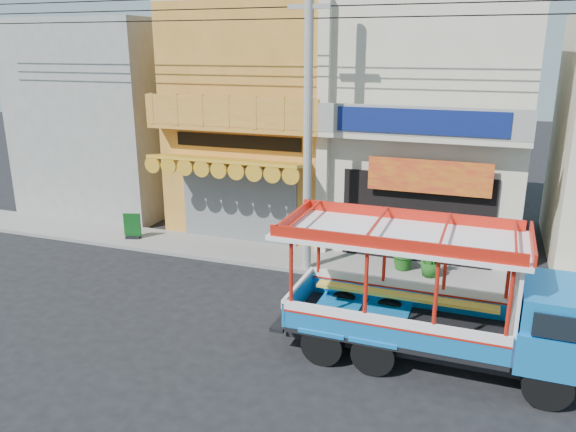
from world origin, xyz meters
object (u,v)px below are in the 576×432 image
at_px(green_sign, 132,228).
at_px(potted_plant_c, 431,259).
at_px(utility_pole, 313,104).
at_px(potted_plant_a, 404,252).
at_px(songthaew_truck, 459,303).

relative_size(green_sign, potted_plant_c, 0.83).
bearing_deg(utility_pole, potted_plant_a, 18.72).
xyz_separation_m(utility_pole, green_sign, (-6.73, 0.51, -4.53)).
bearing_deg(potted_plant_a, utility_pole, 142.55).
distance_m(utility_pole, potted_plant_c, 5.61).
bearing_deg(green_sign, songthaew_truck, -22.10).
bearing_deg(songthaew_truck, green_sign, 157.90).
height_order(utility_pole, songthaew_truck, utility_pole).
height_order(songthaew_truck, green_sign, songthaew_truck).
distance_m(utility_pole, green_sign, 8.13).
xyz_separation_m(utility_pole, potted_plant_c, (3.47, 0.58, -4.37)).
distance_m(songthaew_truck, green_sign, 12.11).
xyz_separation_m(green_sign, potted_plant_c, (10.20, 0.07, 0.17)).
bearing_deg(potted_plant_a, songthaew_truck, -125.88).
height_order(songthaew_truck, potted_plant_a, songthaew_truck).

